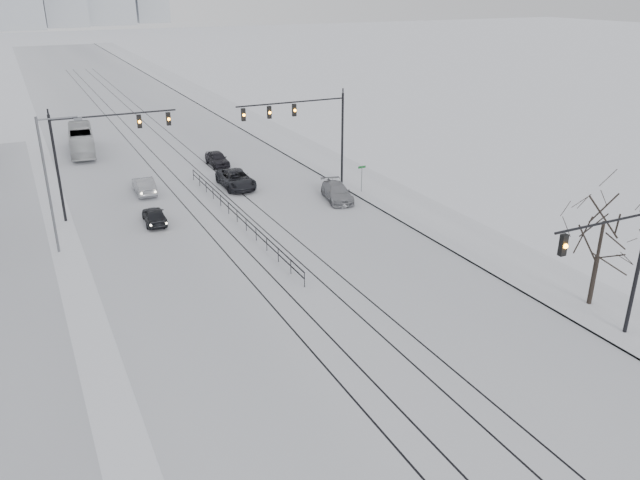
{
  "coord_description": "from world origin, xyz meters",
  "views": [
    {
      "loc": [
        -13.64,
        -11.87,
        16.56
      ],
      "look_at": [
        0.62,
        17.19,
        3.2
      ],
      "focal_mm": 35.0,
      "sensor_mm": 36.0,
      "label": 1
    }
  ],
  "objects_px": {
    "box_truck": "(81,140)",
    "sedan_nb_far": "(217,159)",
    "sedan_sb_inner": "(154,216)",
    "sedan_sb_outer": "(144,186)",
    "sedan_nb_front": "(236,179)",
    "sedan_nb_right": "(337,192)",
    "traffic_mast_near": "(618,258)",
    "bare_tree": "(602,231)"
  },
  "relations": [
    {
      "from": "traffic_mast_near",
      "to": "bare_tree",
      "type": "xyz_separation_m",
      "value": [
        2.41,
        3.0,
        -0.07
      ]
    },
    {
      "from": "sedan_nb_front",
      "to": "box_truck",
      "type": "height_order",
      "value": "box_truck"
    },
    {
      "from": "sedan_nb_right",
      "to": "sedan_sb_outer",
      "type": "bearing_deg",
      "value": 159.52
    },
    {
      "from": "sedan_sb_outer",
      "to": "sedan_nb_front",
      "type": "distance_m",
      "value": 7.76
    },
    {
      "from": "sedan_nb_right",
      "to": "box_truck",
      "type": "height_order",
      "value": "box_truck"
    },
    {
      "from": "sedan_nb_right",
      "to": "traffic_mast_near",
      "type": "bearing_deg",
      "value": -74.31
    },
    {
      "from": "traffic_mast_near",
      "to": "sedan_nb_front",
      "type": "bearing_deg",
      "value": 103.97
    },
    {
      "from": "traffic_mast_near",
      "to": "sedan_sb_outer",
      "type": "height_order",
      "value": "traffic_mast_near"
    },
    {
      "from": "sedan_nb_right",
      "to": "bare_tree",
      "type": "bearing_deg",
      "value": -67.69
    },
    {
      "from": "traffic_mast_near",
      "to": "sedan_nb_far",
      "type": "bearing_deg",
      "value": 100.47
    },
    {
      "from": "sedan_nb_front",
      "to": "sedan_nb_far",
      "type": "height_order",
      "value": "sedan_nb_front"
    },
    {
      "from": "sedan_nb_front",
      "to": "box_truck",
      "type": "bearing_deg",
      "value": 121.07
    },
    {
      "from": "sedan_sb_inner",
      "to": "box_truck",
      "type": "height_order",
      "value": "box_truck"
    },
    {
      "from": "sedan_nb_far",
      "to": "box_truck",
      "type": "height_order",
      "value": "box_truck"
    },
    {
      "from": "bare_tree",
      "to": "box_truck",
      "type": "distance_m",
      "value": 52.2
    },
    {
      "from": "bare_tree",
      "to": "box_truck",
      "type": "bearing_deg",
      "value": 113.78
    },
    {
      "from": "box_truck",
      "to": "sedan_nb_right",
      "type": "bearing_deg",
      "value": 128.58
    },
    {
      "from": "traffic_mast_near",
      "to": "bare_tree",
      "type": "relative_size",
      "value": 1.15
    },
    {
      "from": "box_truck",
      "to": "sedan_nb_far",
      "type": "bearing_deg",
      "value": 140.88
    },
    {
      "from": "sedan_sb_inner",
      "to": "sedan_sb_outer",
      "type": "xyz_separation_m",
      "value": [
        0.81,
        7.62,
        0.06
      ]
    },
    {
      "from": "sedan_sb_inner",
      "to": "sedan_nb_far",
      "type": "distance_m",
      "value": 16.13
    },
    {
      "from": "sedan_sb_inner",
      "to": "sedan_nb_far",
      "type": "relative_size",
      "value": 0.94
    },
    {
      "from": "sedan_nb_far",
      "to": "box_truck",
      "type": "relative_size",
      "value": 0.41
    },
    {
      "from": "sedan_sb_outer",
      "to": "box_truck",
      "type": "height_order",
      "value": "box_truck"
    },
    {
      "from": "traffic_mast_near",
      "to": "sedan_nb_right",
      "type": "bearing_deg",
      "value": 93.88
    },
    {
      "from": "sedan_sb_inner",
      "to": "sedan_nb_far",
      "type": "height_order",
      "value": "sedan_nb_far"
    },
    {
      "from": "box_truck",
      "to": "sedan_nb_front",
      "type": "bearing_deg",
      "value": 124.83
    },
    {
      "from": "sedan_nb_front",
      "to": "box_truck",
      "type": "xyz_separation_m",
      "value": [
        -10.58,
        18.44,
        0.63
      ]
    },
    {
      "from": "bare_tree",
      "to": "sedan_sb_inner",
      "type": "height_order",
      "value": "bare_tree"
    },
    {
      "from": "traffic_mast_near",
      "to": "sedan_nb_front",
      "type": "distance_m",
      "value": 33.44
    },
    {
      "from": "bare_tree",
      "to": "sedan_nb_right",
      "type": "height_order",
      "value": "bare_tree"
    },
    {
      "from": "sedan_nb_right",
      "to": "box_truck",
      "type": "relative_size",
      "value": 0.48
    },
    {
      "from": "sedan_nb_front",
      "to": "box_truck",
      "type": "distance_m",
      "value": 21.27
    },
    {
      "from": "traffic_mast_near",
      "to": "sedan_sb_inner",
      "type": "xyz_separation_m",
      "value": [
        -16.38,
        26.41,
        -3.92
      ]
    },
    {
      "from": "bare_tree",
      "to": "box_truck",
      "type": "height_order",
      "value": "bare_tree"
    },
    {
      "from": "sedan_sb_inner",
      "to": "sedan_nb_far",
      "type": "bearing_deg",
      "value": -119.96
    },
    {
      "from": "bare_tree",
      "to": "sedan_nb_front",
      "type": "distance_m",
      "value": 31.27
    },
    {
      "from": "sedan_sb_inner",
      "to": "sedan_nb_right",
      "type": "distance_m",
      "value": 14.71
    },
    {
      "from": "sedan_sb_inner",
      "to": "bare_tree",
      "type": "bearing_deg",
      "value": 132.8
    },
    {
      "from": "sedan_sb_outer",
      "to": "box_truck",
      "type": "distance_m",
      "value": 16.94
    },
    {
      "from": "sedan_sb_inner",
      "to": "sedan_nb_front",
      "type": "relative_size",
      "value": 0.71
    },
    {
      "from": "bare_tree",
      "to": "sedan_nb_front",
      "type": "height_order",
      "value": "bare_tree"
    }
  ]
}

